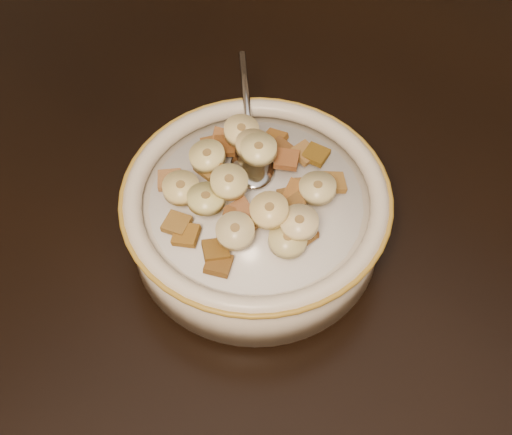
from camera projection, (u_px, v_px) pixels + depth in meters
The scene contains 42 objects.
table at pixel (490, 261), 0.66m from camera, with size 1.40×0.90×0.04m, color black.
cereal_bowl at pixel (256, 220), 0.63m from camera, with size 0.22×0.22×0.05m, color beige.
milk at pixel (256, 202), 0.61m from camera, with size 0.18×0.18×0.00m, color silver.
spoon at pixel (253, 167), 0.63m from camera, with size 0.04×0.05×0.01m, color #A7A8AA.
cereal_square_0 at pixel (303, 230), 0.58m from camera, with size 0.02×0.02×0.01m, color brown.
cereal_square_1 at pixel (302, 189), 0.60m from camera, with size 0.02×0.02×0.01m, color brown.
cereal_square_2 at pixel (226, 178), 0.60m from camera, with size 0.02×0.02×0.01m, color #865E1A.
cereal_square_3 at pixel (186, 235), 0.58m from camera, with size 0.02×0.02×0.01m, color brown.
cereal_square_4 at pixel (280, 149), 0.63m from camera, with size 0.02×0.02×0.01m, color brown.
cereal_square_5 at pixel (287, 230), 0.57m from camera, with size 0.02×0.02×0.01m, color olive.
cereal_square_6 at pixel (333, 182), 0.61m from camera, with size 0.02×0.02×0.01m, color olive.
cereal_square_7 at pixel (287, 159), 0.62m from camera, with size 0.02×0.02×0.01m, color brown.
cereal_square_8 at pixel (177, 224), 0.58m from camera, with size 0.02×0.02×0.01m, color olive.
cereal_square_9 at pixel (297, 193), 0.59m from camera, with size 0.02×0.02×0.01m, color brown.
cereal_square_10 at pixel (223, 139), 0.64m from camera, with size 0.02×0.02×0.01m, color brown.
cereal_square_11 at pixel (316, 155), 0.63m from camera, with size 0.02×0.02×0.01m, color brown.
cereal_square_12 at pixel (218, 264), 0.56m from camera, with size 0.02×0.02×0.01m, color brown.
cereal_square_13 at pixel (170, 180), 0.62m from camera, with size 0.02×0.02×0.01m, color #9C6636.
cereal_square_14 at pixel (209, 167), 0.61m from camera, with size 0.02×0.02×0.01m, color brown.
cereal_square_15 at pixel (216, 250), 0.57m from camera, with size 0.02×0.02×0.01m, color brown.
cereal_square_16 at pixel (225, 146), 0.63m from camera, with size 0.02×0.02×0.01m, color brown.
cereal_square_17 at pixel (305, 153), 0.63m from camera, with size 0.02×0.02×0.01m, color brown.
cereal_square_18 at pixel (288, 235), 0.57m from camera, with size 0.02×0.02×0.01m, color brown.
cereal_square_19 at pixel (234, 220), 0.58m from camera, with size 0.02×0.02×0.01m, color brown.
cereal_square_20 at pixel (240, 212), 0.58m from camera, with size 0.02×0.02×0.01m, color brown.
cereal_square_21 at pixel (213, 146), 0.64m from camera, with size 0.02×0.02×0.01m, color brown.
cereal_square_22 at pixel (291, 199), 0.59m from camera, with size 0.02×0.02×0.01m, color brown.
cereal_square_23 at pixel (273, 139), 0.64m from camera, with size 0.02×0.02×0.01m, color brown.
cereal_square_24 at pixel (300, 235), 0.57m from camera, with size 0.02×0.02×0.01m, color olive.
cereal_square_25 at pixel (249, 219), 0.58m from camera, with size 0.02×0.02×0.01m, color #966331.
banana_slice_0 at pixel (318, 188), 0.59m from camera, with size 0.03×0.03×0.01m, color beige.
banana_slice_1 at pixel (235, 231), 0.56m from camera, with size 0.03×0.03×0.01m, color #CEBE85.
banana_slice_2 at pixel (299, 223), 0.56m from camera, with size 0.03×0.03×0.01m, color beige.
banana_slice_3 at pixel (206, 199), 0.58m from camera, with size 0.03×0.03×0.01m, color #DCD272.
banana_slice_4 at pixel (254, 145), 0.61m from camera, with size 0.03×0.03×0.01m, color #E9CE85.
banana_slice_5 at pixel (269, 210), 0.56m from camera, with size 0.03×0.03×0.01m, color #EAD281.
banana_slice_6 at pixel (288, 240), 0.56m from camera, with size 0.03×0.03×0.01m, color #C9C16F.
banana_slice_7 at pixel (229, 182), 0.58m from camera, with size 0.03×0.03×0.01m, color #CEBA7B.
banana_slice_8 at pixel (241, 131), 0.62m from camera, with size 0.03×0.03×0.01m, color #E6CD82.
banana_slice_9 at pixel (207, 156), 0.61m from camera, with size 0.03×0.03×0.01m, color #F4E876.
banana_slice_10 at pixel (181, 188), 0.59m from camera, with size 0.03×0.03×0.01m, color #E7CF7B.
banana_slice_11 at pixel (259, 149), 0.60m from camera, with size 0.03×0.03×0.01m, color #E3CD88.
Camera 1 is at (0.04, -0.41, 1.29)m, focal length 50.00 mm.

